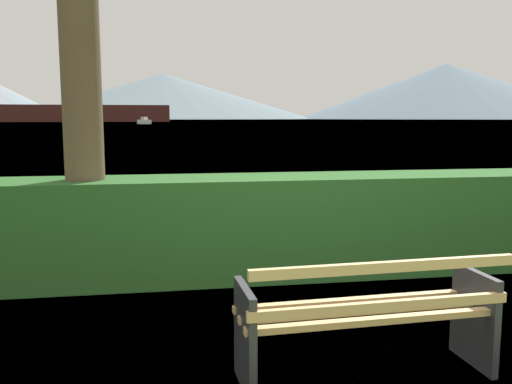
% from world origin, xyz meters
% --- Properties ---
extents(ground_plane, '(1400.00, 1400.00, 0.00)m').
position_xyz_m(ground_plane, '(0.00, 0.00, 0.00)').
color(ground_plane, '#567A38').
extents(water_surface, '(620.00, 620.00, 0.00)m').
position_xyz_m(water_surface, '(0.00, 309.14, 0.00)').
color(water_surface, '#7A99A8').
rests_on(water_surface, ground_plane).
extents(park_bench, '(1.75, 0.65, 0.87)m').
position_xyz_m(park_bench, '(0.00, -0.06, 0.43)').
color(park_bench, tan).
rests_on(park_bench, ground_plane).
extents(hedge_row, '(9.12, 0.88, 1.10)m').
position_xyz_m(hedge_row, '(0.00, 2.48, 0.55)').
color(hedge_row, '#285B23').
rests_on(hedge_row, ground_plane).
extents(cargo_ship_large, '(87.42, 15.75, 19.77)m').
position_xyz_m(cargo_ship_large, '(-49.22, 218.23, 5.53)').
color(cargo_ship_large, '#471E19').
rests_on(cargo_ship_large, water_surface).
extents(sailboat_mid, '(3.73, 4.97, 1.84)m').
position_xyz_m(sailboat_mid, '(-6.04, 140.79, 0.68)').
color(sailboat_mid, silver).
rests_on(sailboat_mid, water_surface).
extents(distant_hills, '(788.38, 358.99, 68.73)m').
position_xyz_m(distant_hills, '(29.67, 549.54, 28.63)').
color(distant_hills, gray).
rests_on(distant_hills, ground_plane).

